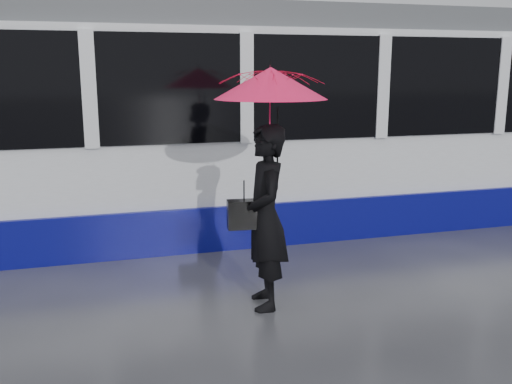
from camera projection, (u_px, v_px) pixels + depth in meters
name	position (u px, v px, depth m)	size (l,w,h in m)	color
ground	(157.00, 292.00, 6.41)	(90.00, 90.00, 0.00)	#28282C
rails	(139.00, 231.00, 8.75)	(34.00, 1.51, 0.02)	#3F3D38
tram	(372.00, 119.00, 9.46)	(26.00, 2.56, 3.35)	white
woman	(265.00, 218.00, 5.85)	(0.70, 0.46, 1.91)	black
umbrella	(271.00, 106.00, 5.62)	(1.24, 1.24, 1.29)	#EC134C
handbag	(244.00, 214.00, 5.80)	(0.36, 0.18, 0.48)	black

